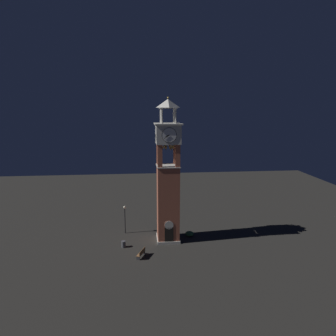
{
  "coord_description": "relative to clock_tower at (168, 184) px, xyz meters",
  "views": [
    {
      "loc": [
        -3.38,
        -35.21,
        16.71
      ],
      "look_at": [
        0.0,
        0.0,
        9.53
      ],
      "focal_mm": 31.17,
      "sensor_mm": 36.0,
      "label": 1
    }
  ],
  "objects": [
    {
      "name": "park_bench",
      "position": [
        -3.49,
        -4.27,
        -7.05
      ],
      "size": [
        1.07,
        1.64,
        0.95
      ],
      "color": "brown",
      "rests_on": "ground"
    },
    {
      "name": "ground",
      "position": [
        -0.0,
        0.0,
        -7.54
      ],
      "size": [
        80.0,
        80.0,
        0.0
      ],
      "primitive_type": "plane",
      "color": "#2A2925"
    },
    {
      "name": "trash_bin",
      "position": [
        -5.66,
        -1.61,
        -7.14
      ],
      "size": [
        0.52,
        0.52,
        0.8
      ],
      "primitive_type": "cylinder",
      "color": "#4C4C51",
      "rests_on": "ground"
    },
    {
      "name": "lamp_post",
      "position": [
        -5.64,
        2.56,
        -4.83
      ],
      "size": [
        0.36,
        0.36,
        3.9
      ],
      "color": "black",
      "rests_on": "ground"
    },
    {
      "name": "clock_tower",
      "position": [
        0.0,
        0.0,
        0.0
      ],
      "size": [
        3.3,
        3.3,
        18.12
      ],
      "color": "#AD5B42",
      "rests_on": "ground"
    },
    {
      "name": "shrub_near_entry",
      "position": [
        2.98,
        0.87,
        -7.23
      ],
      "size": [
        1.14,
        1.14,
        0.61
      ],
      "primitive_type": "ellipsoid",
      "color": "#336638",
      "rests_on": "ground"
    }
  ]
}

